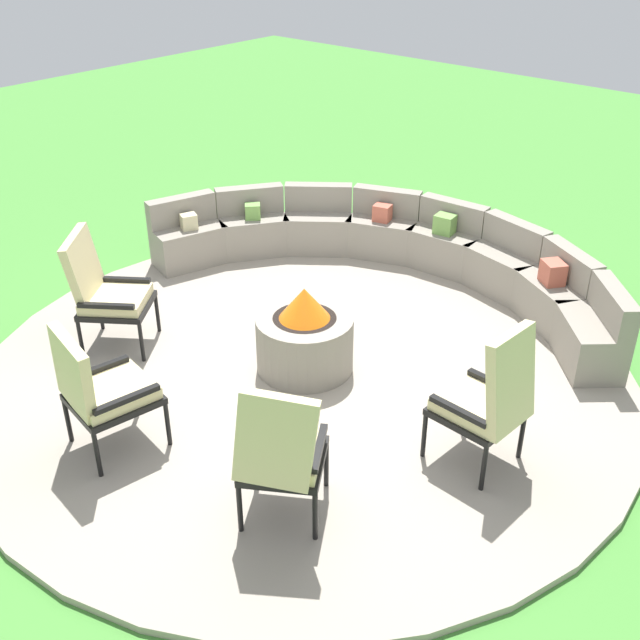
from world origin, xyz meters
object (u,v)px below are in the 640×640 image
Objects in this scene: fire_pit at (305,337)px; lounge_chair_front_right at (100,388)px; lounge_chair_front_left at (104,290)px; lounge_chair_back_left at (281,451)px; curved_stone_bench at (395,254)px; lounge_chair_back_right at (490,398)px.

lounge_chair_front_right is at bearing -101.97° from fire_pit.
lounge_chair_front_left is 1.00× the size of lounge_chair_back_left.
curved_stone_bench is 3.71m from lounge_chair_front_right.
fire_pit is at bearing -77.27° from curved_stone_bench.
fire_pit is 1.85m from lounge_chair_back_right.
lounge_chair_back_left reaches higher than fire_pit.
lounge_chair_front_left is (-1.18, -2.79, 0.26)m from curved_stone_bench.
lounge_chair_front_left is at bearing 106.41° from lounge_chair_back_right.
curved_stone_bench is at bearing 102.73° from fire_pit.
fire_pit is 1.96m from curved_stone_bench.
lounge_chair_front_left is 1.53m from lounge_chair_front_right.
lounge_chair_front_right is at bearing 160.00° from lounge_chair_back_left.
lounge_chair_front_left is 0.96× the size of lounge_chair_back_right.
fire_pit is at bearing 94.61° from lounge_chair_back_left.
fire_pit is at bearing 90.63° from lounge_chair_back_right.
lounge_chair_back_right is (2.21, 1.70, 0.04)m from lounge_chair_front_right.
fire_pit is 0.17× the size of curved_stone_bench.
lounge_chair_back_left is 0.96× the size of lounge_chair_back_right.
lounge_chair_front_right is 0.92× the size of lounge_chair_back_right.
lounge_chair_front_left reaches higher than curved_stone_bench.
fire_pit is 0.73× the size of lounge_chair_back_right.
lounge_chair_back_left is 1.54m from lounge_chair_back_right.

